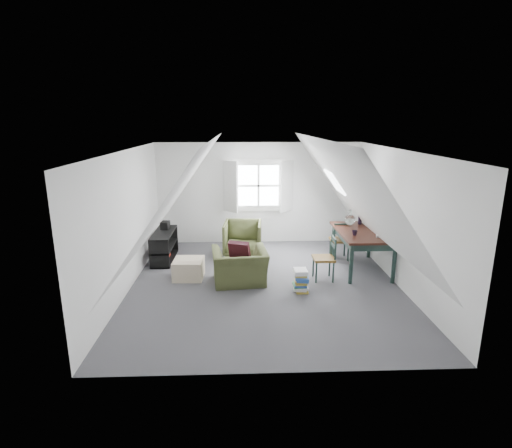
{
  "coord_description": "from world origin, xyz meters",
  "views": [
    {
      "loc": [
        -0.44,
        -7.02,
        3.02
      ],
      "look_at": [
        -0.14,
        0.6,
        1.02
      ],
      "focal_mm": 28.0,
      "sensor_mm": 36.0,
      "label": 1
    }
  ],
  "objects_px": {
    "dining_table": "(362,236)",
    "dining_chair_near": "(325,258)",
    "magazine_stack": "(301,281)",
    "armchair_far": "(243,254)",
    "dining_chair_far": "(340,240)",
    "media_shelf": "(164,248)",
    "armchair_near": "(240,283)",
    "ottoman": "(189,269)"
  },
  "relations": [
    {
      "from": "armchair_far",
      "to": "dining_chair_far",
      "type": "bearing_deg",
      "value": -6.03
    },
    {
      "from": "dining_chair_far",
      "to": "dining_chair_near",
      "type": "relative_size",
      "value": 1.01
    },
    {
      "from": "armchair_near",
      "to": "magazine_stack",
      "type": "bearing_deg",
      "value": 153.25
    },
    {
      "from": "armchair_near",
      "to": "dining_chair_far",
      "type": "relative_size",
      "value": 1.17
    },
    {
      "from": "dining_table",
      "to": "media_shelf",
      "type": "bearing_deg",
      "value": 165.12
    },
    {
      "from": "ottoman",
      "to": "dining_chair_far",
      "type": "relative_size",
      "value": 0.65
    },
    {
      "from": "armchair_near",
      "to": "media_shelf",
      "type": "distance_m",
      "value": 2.18
    },
    {
      "from": "dining_chair_far",
      "to": "media_shelf",
      "type": "xyz_separation_m",
      "value": [
        -3.9,
        0.1,
        -0.17
      ]
    },
    {
      "from": "armchair_far",
      "to": "dining_chair_far",
      "type": "xyz_separation_m",
      "value": [
        2.15,
        -0.39,
        0.45
      ]
    },
    {
      "from": "armchair_far",
      "to": "armchair_near",
      "type": "bearing_deg",
      "value": -87.97
    },
    {
      "from": "magazine_stack",
      "to": "dining_table",
      "type": "bearing_deg",
      "value": 36.8
    },
    {
      "from": "media_shelf",
      "to": "dining_chair_far",
      "type": "bearing_deg",
      "value": -2.63
    },
    {
      "from": "armchair_near",
      "to": "magazine_stack",
      "type": "distance_m",
      "value": 1.2
    },
    {
      "from": "magazine_stack",
      "to": "dining_chair_far",
      "type": "bearing_deg",
      "value": 56.61
    },
    {
      "from": "armchair_near",
      "to": "armchair_far",
      "type": "height_order",
      "value": "armchair_far"
    },
    {
      "from": "armchair_far",
      "to": "ottoman",
      "type": "height_order",
      "value": "armchair_far"
    },
    {
      "from": "magazine_stack",
      "to": "armchair_far",
      "type": "bearing_deg",
      "value": 116.53
    },
    {
      "from": "dining_chair_far",
      "to": "dining_table",
      "type": "bearing_deg",
      "value": 94.48
    },
    {
      "from": "dining_table",
      "to": "dining_chair_near",
      "type": "height_order",
      "value": "dining_chair_near"
    },
    {
      "from": "armchair_far",
      "to": "media_shelf",
      "type": "height_order",
      "value": "media_shelf"
    },
    {
      "from": "armchair_near",
      "to": "ottoman",
      "type": "distance_m",
      "value": 1.06
    },
    {
      "from": "ottoman",
      "to": "armchair_near",
      "type": "bearing_deg",
      "value": -16.31
    },
    {
      "from": "dining_table",
      "to": "dining_chair_far",
      "type": "xyz_separation_m",
      "value": [
        -0.29,
        0.64,
        -0.27
      ]
    },
    {
      "from": "armchair_far",
      "to": "dining_chair_far",
      "type": "height_order",
      "value": "dining_chair_far"
    },
    {
      "from": "ottoman",
      "to": "dining_chair_near",
      "type": "height_order",
      "value": "dining_chair_near"
    },
    {
      "from": "armchair_far",
      "to": "magazine_stack",
      "type": "bearing_deg",
      "value": -59.11
    },
    {
      "from": "armchair_far",
      "to": "dining_chair_near",
      "type": "relative_size",
      "value": 1.0
    },
    {
      "from": "armchair_near",
      "to": "ottoman",
      "type": "bearing_deg",
      "value": -22.23
    },
    {
      "from": "dining_chair_far",
      "to": "magazine_stack",
      "type": "xyz_separation_m",
      "value": [
        -1.11,
        -1.69,
        -0.25
      ]
    },
    {
      "from": "dining_table",
      "to": "magazine_stack",
      "type": "bearing_deg",
      "value": -148.04
    },
    {
      "from": "armchair_far",
      "to": "media_shelf",
      "type": "relative_size",
      "value": 0.7
    },
    {
      "from": "dining_chair_near",
      "to": "media_shelf",
      "type": "height_order",
      "value": "dining_chair_near"
    },
    {
      "from": "dining_chair_far",
      "to": "dining_chair_near",
      "type": "distance_m",
      "value": 1.29
    },
    {
      "from": "armchair_far",
      "to": "dining_chair_near",
      "type": "bearing_deg",
      "value": -40.02
    },
    {
      "from": "dining_chair_near",
      "to": "magazine_stack",
      "type": "xyz_separation_m",
      "value": [
        -0.55,
        -0.53,
        -0.24
      ]
    },
    {
      "from": "ottoman",
      "to": "magazine_stack",
      "type": "relative_size",
      "value": 1.39
    },
    {
      "from": "ottoman",
      "to": "media_shelf",
      "type": "bearing_deg",
      "value": 122.07
    },
    {
      "from": "dining_table",
      "to": "magazine_stack",
      "type": "relative_size",
      "value": 4.06
    },
    {
      "from": "armchair_near",
      "to": "armchair_far",
      "type": "relative_size",
      "value": 1.18
    },
    {
      "from": "magazine_stack",
      "to": "ottoman",
      "type": "bearing_deg",
      "value": 161.28
    },
    {
      "from": "dining_table",
      "to": "dining_chair_near",
      "type": "bearing_deg",
      "value": -153.75
    },
    {
      "from": "armchair_near",
      "to": "dining_table",
      "type": "relative_size",
      "value": 0.61
    }
  ]
}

